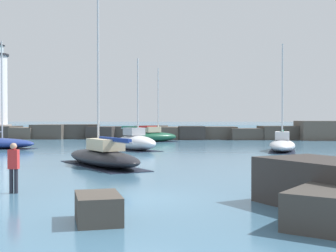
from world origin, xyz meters
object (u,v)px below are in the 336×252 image
(sailboat_moored_2, at_px, (282,144))
(sailboat_moored_3, at_px, (103,156))
(sailboat_moored_4, at_px, (155,136))
(sailboat_moored_1, at_px, (135,142))
(person_on_rocks, at_px, (14,165))

(sailboat_moored_2, height_order, sailboat_moored_3, sailboat_moored_3)
(sailboat_moored_2, distance_m, sailboat_moored_4, 18.35)
(sailboat_moored_3, bearing_deg, sailboat_moored_1, 92.07)
(sailboat_moored_2, bearing_deg, sailboat_moored_4, 132.27)
(sailboat_moored_3, xyz_separation_m, person_on_rocks, (-0.83, -9.63, 0.46))
(sailboat_moored_1, relative_size, sailboat_moored_2, 0.89)
(sailboat_moored_1, bearing_deg, person_on_rocks, -90.94)
(sailboat_moored_1, xyz_separation_m, sailboat_moored_2, (12.06, 0.17, -0.13))
(sailboat_moored_2, relative_size, sailboat_moored_4, 1.03)
(sailboat_moored_1, height_order, sailboat_moored_4, sailboat_moored_4)
(sailboat_moored_2, xyz_separation_m, sailboat_moored_4, (-12.34, 13.58, 0.06))
(sailboat_moored_2, relative_size, person_on_rocks, 4.74)
(sailboat_moored_2, distance_m, sailboat_moored_3, 17.40)
(sailboat_moored_3, bearing_deg, sailboat_moored_4, 91.61)
(sailboat_moored_4, bearing_deg, sailboat_moored_3, -88.39)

